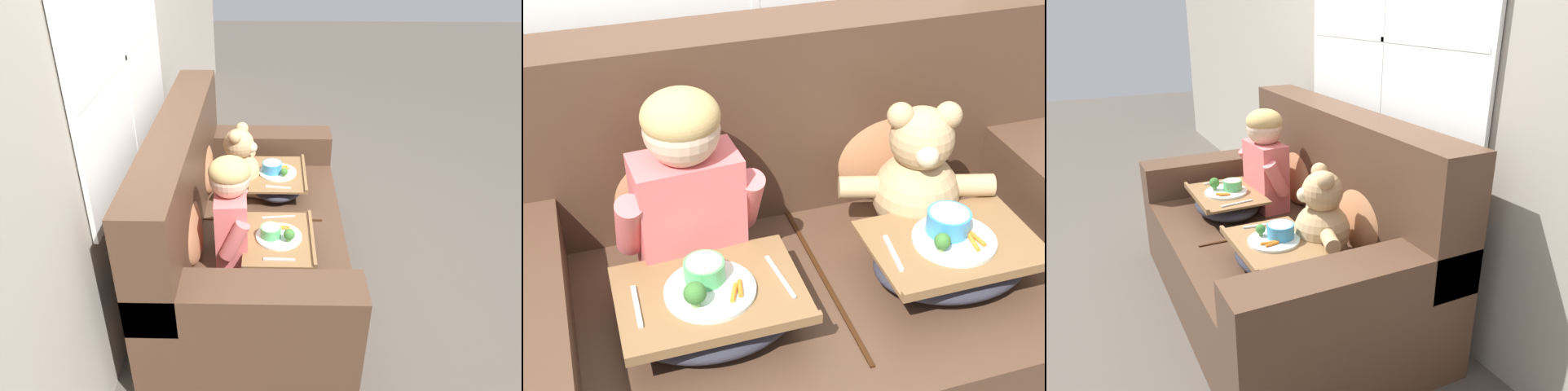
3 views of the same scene
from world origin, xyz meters
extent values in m
plane|color=#4C443D|center=(0.00, 0.00, 0.00)|extent=(14.00, 14.00, 0.00)
cube|color=#4C3323|center=(0.00, 0.00, 0.20)|extent=(1.76, 0.99, 0.41)
cube|color=#4C3323|center=(0.00, 0.38, 0.70)|extent=(1.76, 0.22, 0.58)
cube|color=#32190A|center=(0.00, -0.02, 0.41)|extent=(0.01, 0.73, 0.01)
ellipsoid|color=#B2754C|center=(-0.33, 0.30, 0.60)|extent=(0.40, 0.19, 0.41)
ellipsoid|color=#B2754C|center=(0.33, 0.30, 0.60)|extent=(0.38, 0.18, 0.39)
cube|color=#DB6666|center=(-0.33, 0.09, 0.59)|extent=(0.28, 0.17, 0.37)
sphere|color=beige|center=(-0.33, 0.09, 0.86)|extent=(0.19, 0.19, 0.19)
ellipsoid|color=tan|center=(-0.33, 0.09, 0.89)|extent=(0.19, 0.19, 0.13)
cylinder|color=#DB6666|center=(-0.48, 0.06, 0.62)|extent=(0.08, 0.15, 0.20)
cylinder|color=#DB6666|center=(-0.17, 0.09, 0.62)|extent=(0.08, 0.15, 0.20)
sphere|color=tan|center=(0.33, 0.09, 0.53)|extent=(0.25, 0.25, 0.25)
sphere|color=tan|center=(0.33, 0.09, 0.72)|extent=(0.18, 0.18, 0.18)
sphere|color=tan|center=(0.27, 0.11, 0.79)|extent=(0.08, 0.08, 0.08)
sphere|color=tan|center=(0.39, 0.07, 0.79)|extent=(0.08, 0.08, 0.08)
sphere|color=beige|center=(0.31, 0.01, 0.71)|extent=(0.07, 0.07, 0.07)
sphere|color=black|center=(0.30, 0.00, 0.71)|extent=(0.02, 0.02, 0.02)
cylinder|color=tan|center=(0.17, 0.13, 0.56)|extent=(0.14, 0.10, 0.07)
cylinder|color=tan|center=(0.48, 0.05, 0.56)|extent=(0.14, 0.10, 0.07)
cylinder|color=tan|center=(0.24, -0.01, 0.44)|extent=(0.09, 0.13, 0.07)
cylinder|color=tan|center=(0.35, -0.05, 0.44)|extent=(0.09, 0.13, 0.07)
ellipsoid|color=#2D2D38|center=(-0.33, -0.14, 0.46)|extent=(0.44, 0.33, 0.11)
cube|color=brown|center=(-0.33, -0.14, 0.52)|extent=(0.45, 0.34, 0.01)
cube|color=brown|center=(-0.33, -0.30, 0.54)|extent=(0.45, 0.02, 0.02)
cylinder|color=silver|center=(-0.33, -0.14, 0.53)|extent=(0.22, 0.22, 0.01)
cylinder|color=#4CAD60|center=(-0.33, -0.10, 0.57)|extent=(0.10, 0.10, 0.05)
cylinder|color=#E5D189|center=(-0.33, -0.10, 0.59)|extent=(0.09, 0.09, 0.01)
sphere|color=#38702D|center=(-0.37, -0.19, 0.58)|extent=(0.05, 0.05, 0.05)
cylinder|color=#7A9E56|center=(-0.37, -0.19, 0.55)|extent=(0.02, 0.02, 0.02)
cylinder|color=orange|center=(-0.28, -0.18, 0.55)|extent=(0.03, 0.06, 0.01)
cylinder|color=orange|center=(-0.26, -0.17, 0.55)|extent=(0.02, 0.06, 0.01)
cube|color=silver|center=(-0.51, -0.14, 0.53)|extent=(0.01, 0.14, 0.01)
cube|color=silver|center=(-0.15, -0.14, 0.53)|extent=(0.03, 0.17, 0.01)
ellipsoid|color=#2D2D38|center=(0.33, -0.14, 0.46)|extent=(0.43, 0.32, 0.11)
cube|color=brown|center=(0.33, -0.14, 0.52)|extent=(0.45, 0.34, 0.01)
cube|color=brown|center=(0.33, -0.30, 0.54)|extent=(0.45, 0.02, 0.02)
cylinder|color=silver|center=(0.33, -0.14, 0.53)|extent=(0.22, 0.22, 0.01)
cylinder|color=#3889C1|center=(0.33, -0.11, 0.57)|extent=(0.12, 0.12, 0.06)
cylinder|color=#E5D189|center=(0.33, -0.11, 0.60)|extent=(0.10, 0.10, 0.01)
sphere|color=#38702D|center=(0.27, -0.18, 0.57)|extent=(0.04, 0.04, 0.04)
cylinder|color=#7A9E56|center=(0.27, -0.18, 0.55)|extent=(0.02, 0.02, 0.02)
cylinder|color=orange|center=(0.36, -0.18, 0.55)|extent=(0.02, 0.07, 0.01)
cylinder|color=orange|center=(0.38, -0.17, 0.55)|extent=(0.02, 0.06, 0.01)
cube|color=silver|center=(0.15, -0.14, 0.53)|extent=(0.03, 0.14, 0.01)
camera|label=1|loc=(-2.34, -0.09, 1.97)|focal=35.00mm
camera|label=2|loc=(-0.56, -1.45, 1.70)|focal=50.00mm
camera|label=3|loc=(2.13, -0.87, 1.47)|focal=35.00mm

